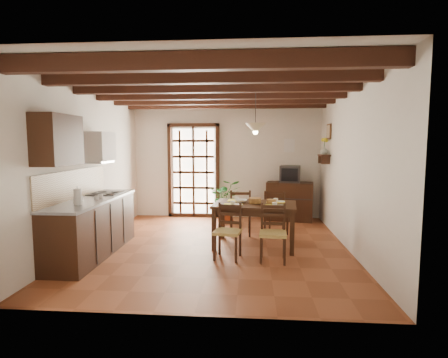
# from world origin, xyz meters

# --- Properties ---
(ground_plane) EXTENTS (5.00, 5.00, 0.00)m
(ground_plane) POSITION_xyz_m (0.00, 0.00, 0.00)
(ground_plane) COLOR brown
(room_shell) EXTENTS (4.52, 5.02, 2.81)m
(room_shell) POSITION_xyz_m (0.00, 0.00, 1.82)
(room_shell) COLOR silver
(room_shell) RESTS_ON ground_plane
(ceiling_beams) EXTENTS (4.50, 4.34, 0.20)m
(ceiling_beams) POSITION_xyz_m (0.00, 0.00, 2.69)
(ceiling_beams) COLOR black
(ceiling_beams) RESTS_ON room_shell
(french_door) EXTENTS (1.26, 0.11, 2.32)m
(french_door) POSITION_xyz_m (-0.80, 2.45, 1.18)
(french_door) COLOR white
(french_door) RESTS_ON ground_plane
(kitchen_counter) EXTENTS (0.64, 2.25, 1.38)m
(kitchen_counter) POSITION_xyz_m (-1.96, -0.60, 0.47)
(kitchen_counter) COLOR black
(kitchen_counter) RESTS_ON ground_plane
(upper_cabinet) EXTENTS (0.35, 0.80, 0.70)m
(upper_cabinet) POSITION_xyz_m (-2.08, -1.30, 1.85)
(upper_cabinet) COLOR black
(upper_cabinet) RESTS_ON room_shell
(range_hood) EXTENTS (0.38, 0.60, 0.54)m
(range_hood) POSITION_xyz_m (-2.05, -0.05, 1.73)
(range_hood) COLOR white
(range_hood) RESTS_ON room_shell
(counter_items) EXTENTS (0.50, 1.43, 0.25)m
(counter_items) POSITION_xyz_m (-1.95, -0.51, 0.96)
(counter_items) COLOR black
(counter_items) RESTS_ON kitchen_counter
(dining_table) EXTENTS (1.50, 1.05, 0.76)m
(dining_table) POSITION_xyz_m (0.66, 0.06, 0.67)
(dining_table) COLOR #311C10
(dining_table) RESTS_ON ground_plane
(chair_near_left) EXTENTS (0.46, 0.44, 0.86)m
(chair_near_left) POSITION_xyz_m (0.24, -0.62, 0.27)
(chair_near_left) COLOR tan
(chair_near_left) RESTS_ON ground_plane
(chair_near_right) EXTENTS (0.43, 0.41, 0.88)m
(chair_near_right) POSITION_xyz_m (0.94, -0.70, 0.28)
(chair_near_right) COLOR tan
(chair_near_right) RESTS_ON ground_plane
(chair_far_left) EXTENTS (0.43, 0.41, 0.91)m
(chair_far_left) POSITION_xyz_m (0.39, 0.81, 0.28)
(chair_far_left) COLOR tan
(chair_far_left) RESTS_ON ground_plane
(chair_far_right) EXTENTS (0.52, 0.51, 0.90)m
(chair_far_right) POSITION_xyz_m (1.09, 0.74, 0.28)
(chair_far_right) COLOR tan
(chair_far_right) RESTS_ON ground_plane
(table_setting) EXTENTS (1.03, 0.68, 0.10)m
(table_setting) POSITION_xyz_m (0.66, 0.06, 0.80)
(table_setting) COLOR yellow
(table_setting) RESTS_ON dining_table
(table_bowl) EXTENTS (0.26, 0.26, 0.05)m
(table_bowl) POSITION_xyz_m (0.42, 0.13, 0.79)
(table_bowl) COLOR white
(table_bowl) RESTS_ON dining_table
(sideboard) EXTENTS (1.13, 0.65, 0.90)m
(sideboard) POSITION_xyz_m (1.50, 2.23, 0.45)
(sideboard) COLOR black
(sideboard) RESTS_ON ground_plane
(crt_tv) EXTENTS (0.52, 0.49, 0.39)m
(crt_tv) POSITION_xyz_m (1.50, 2.22, 1.09)
(crt_tv) COLOR black
(crt_tv) RESTS_ON sideboard
(fuse_box) EXTENTS (0.25, 0.03, 0.32)m
(fuse_box) POSITION_xyz_m (1.50, 2.48, 1.75)
(fuse_box) COLOR white
(fuse_box) RESTS_ON room_shell
(plant_pot) EXTENTS (0.37, 0.37, 0.23)m
(plant_pot) POSITION_xyz_m (0.02, 1.95, 0.11)
(plant_pot) COLOR #953515
(plant_pot) RESTS_ON ground_plane
(potted_plant) EXTENTS (2.05, 1.81, 2.08)m
(potted_plant) POSITION_xyz_m (0.02, 1.95, 0.57)
(potted_plant) COLOR #144C19
(potted_plant) RESTS_ON ground_plane
(wall_shelf) EXTENTS (0.20, 0.42, 0.20)m
(wall_shelf) POSITION_xyz_m (2.14, 1.60, 1.51)
(wall_shelf) COLOR black
(wall_shelf) RESTS_ON room_shell
(shelf_vase) EXTENTS (0.15, 0.15, 0.15)m
(shelf_vase) POSITION_xyz_m (2.14, 1.60, 1.65)
(shelf_vase) COLOR #B2BFB2
(shelf_vase) RESTS_ON wall_shelf
(shelf_flowers) EXTENTS (0.14, 0.14, 0.36)m
(shelf_flowers) POSITION_xyz_m (2.14, 1.60, 1.86)
(shelf_flowers) COLOR yellow
(shelf_flowers) RESTS_ON shelf_vase
(framed_picture) EXTENTS (0.03, 0.32, 0.32)m
(framed_picture) POSITION_xyz_m (2.22, 1.60, 2.05)
(framed_picture) COLOR brown
(framed_picture) RESTS_ON room_shell
(pendant_lamp) EXTENTS (0.36, 0.36, 0.84)m
(pendant_lamp) POSITION_xyz_m (0.66, 0.16, 2.08)
(pendant_lamp) COLOR black
(pendant_lamp) RESTS_ON room_shell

